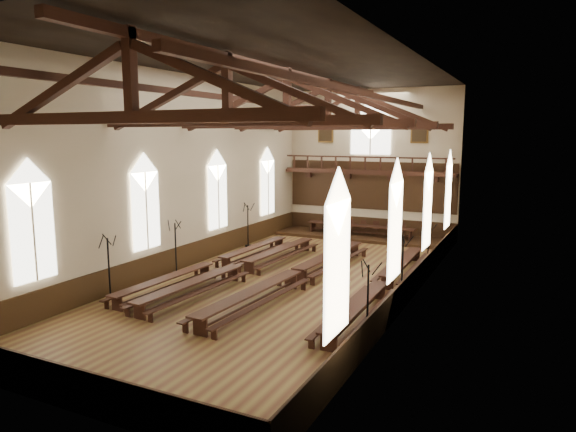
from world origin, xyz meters
name	(u,v)px	position (x,y,z in m)	size (l,w,h in m)	color
ground	(287,280)	(0.00, 0.00, 0.00)	(26.00, 26.00, 0.00)	brown
room_walls	(287,145)	(0.00, 0.00, 6.46)	(26.00, 26.00, 26.00)	beige
wainscot_band	(287,268)	(0.00, 0.00, 0.60)	(12.00, 26.00, 1.20)	#34210F
side_windows	(287,203)	(0.00, 0.00, 3.74)	(11.85, 19.80, 4.50)	white
end_window	(371,130)	(0.00, 12.90, 7.22)	(2.80, 0.12, 3.80)	white
minstrels_gallery	(368,179)	(0.00, 12.66, 3.91)	(11.80, 1.24, 3.70)	#321810
portraits	(371,132)	(0.00, 12.90, 7.10)	(7.75, 0.09, 1.45)	brown
roof_trusses	(287,106)	(0.00, 0.00, 8.22)	(11.70, 25.70, 2.80)	#321810
refectory_row_a	(216,263)	(-3.88, -0.32, 0.49)	(1.62, 13.67, 0.67)	#321810
refectory_row_b	(241,267)	(-2.28, -0.46, 0.52)	(1.85, 14.15, 0.72)	#321810
refectory_row_c	(296,274)	(0.75, -0.58, 0.56)	(1.97, 14.61, 0.76)	#321810
refectory_row_d	(383,283)	(4.71, -0.08, 0.51)	(1.52, 14.00, 0.71)	#321810
dais	(360,237)	(-0.14, 11.40, 0.10)	(11.40, 2.94, 0.20)	#34210F
high_table	(360,227)	(-0.14, 11.40, 0.79)	(7.47, 0.92, 0.70)	#321810
high_chairs	(363,226)	(-0.14, 12.13, 0.70)	(5.81, 0.42, 0.93)	#321810
candelabrum_left_near	(110,279)	(-5.55, -5.81, 0.85)	(0.84, 0.81, 2.79)	black
candelabrum_left_mid	(176,258)	(-5.55, -1.35, 0.83)	(0.83, 0.78, 2.74)	black
candelabrum_left_far	(248,233)	(-5.55, 5.73, 0.84)	(0.82, 0.83, 2.78)	black
candelabrum_right_near	(367,314)	(5.55, -5.05, 0.83)	(0.73, 0.84, 2.72)	black
candelabrum_right_mid	(402,279)	(5.55, -0.17, 0.84)	(0.83, 0.80, 2.76)	black
candelabrum_right_far	(428,254)	(5.55, 5.49, 0.72)	(0.67, 0.72, 2.36)	black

